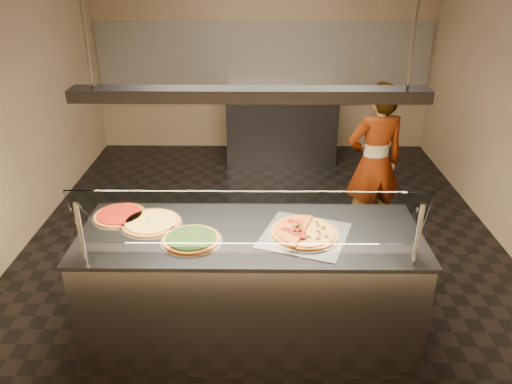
{
  "coord_description": "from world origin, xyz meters",
  "views": [
    {
      "loc": [
        -0.03,
        -4.5,
        2.76
      ],
      "look_at": [
        -0.07,
        -0.85,
        1.02
      ],
      "focal_mm": 35.0,
      "sensor_mm": 36.0,
      "label": 1
    }
  ],
  "objects_px": {
    "serving_counter": "(251,285)",
    "pizza_spinach": "(191,239)",
    "pizza_cheese": "(151,222)",
    "perforated_tray": "(304,235)",
    "pizza_spatula": "(157,223)",
    "heat_lamp_housing": "(250,94)",
    "pizza_tomato": "(120,215)",
    "sneeze_guard": "(249,219)",
    "half_pizza_sausage": "(321,232)",
    "worker": "(374,163)",
    "half_pizza_pepperoni": "(289,231)",
    "prep_table": "(281,127)"
  },
  "relations": [
    {
      "from": "serving_counter",
      "to": "pizza_spinach",
      "type": "height_order",
      "value": "pizza_spinach"
    },
    {
      "from": "pizza_cheese",
      "to": "perforated_tray",
      "type": "bearing_deg",
      "value": -8.01
    },
    {
      "from": "perforated_tray",
      "to": "pizza_cheese",
      "type": "height_order",
      "value": "pizza_cheese"
    },
    {
      "from": "pizza_spatula",
      "to": "heat_lamp_housing",
      "type": "bearing_deg",
      "value": -7.12
    },
    {
      "from": "serving_counter",
      "to": "pizza_tomato",
      "type": "relative_size",
      "value": 5.87
    },
    {
      "from": "serving_counter",
      "to": "sneeze_guard",
      "type": "bearing_deg",
      "value": -90.0
    },
    {
      "from": "sneeze_guard",
      "to": "half_pizza_sausage",
      "type": "height_order",
      "value": "sneeze_guard"
    },
    {
      "from": "worker",
      "to": "heat_lamp_housing",
      "type": "xyz_separation_m",
      "value": [
        -1.23,
        -1.56,
        1.11
      ]
    },
    {
      "from": "pizza_cheese",
      "to": "pizza_tomato",
      "type": "distance_m",
      "value": 0.28
    },
    {
      "from": "half_pizza_pepperoni",
      "to": "pizza_spatula",
      "type": "height_order",
      "value": "half_pizza_pepperoni"
    },
    {
      "from": "pizza_spinach",
      "to": "worker",
      "type": "xyz_separation_m",
      "value": [
        1.64,
        1.69,
        -0.11
      ]
    },
    {
      "from": "perforated_tray",
      "to": "serving_counter",
      "type": "bearing_deg",
      "value": 174.22
    },
    {
      "from": "prep_table",
      "to": "half_pizza_sausage",
      "type": "bearing_deg",
      "value": -88.04
    },
    {
      "from": "pizza_spinach",
      "to": "pizza_tomato",
      "type": "xyz_separation_m",
      "value": [
        -0.6,
        0.36,
        -0.0
      ]
    },
    {
      "from": "worker",
      "to": "heat_lamp_housing",
      "type": "distance_m",
      "value": 2.28
    },
    {
      "from": "pizza_spatula",
      "to": "pizza_tomato",
      "type": "bearing_deg",
      "value": 155.01
    },
    {
      "from": "serving_counter",
      "to": "pizza_tomato",
      "type": "height_order",
      "value": "pizza_tomato"
    },
    {
      "from": "half_pizza_sausage",
      "to": "pizza_spatula",
      "type": "bearing_deg",
      "value": 173.93
    },
    {
      "from": "half_pizza_pepperoni",
      "to": "worker",
      "type": "xyz_separation_m",
      "value": [
        0.95,
        1.6,
        -0.13
      ]
    },
    {
      "from": "perforated_tray",
      "to": "sneeze_guard",
      "type": "bearing_deg",
      "value": -142.15
    },
    {
      "from": "pizza_tomato",
      "to": "half_pizza_pepperoni",
      "type": "bearing_deg",
      "value": -11.94
    },
    {
      "from": "sneeze_guard",
      "to": "pizza_spinach",
      "type": "distance_m",
      "value": 0.54
    },
    {
      "from": "pizza_cheese",
      "to": "serving_counter",
      "type": "bearing_deg",
      "value": -9.17
    },
    {
      "from": "pizza_tomato",
      "to": "pizza_spatula",
      "type": "distance_m",
      "value": 0.34
    },
    {
      "from": "worker",
      "to": "half_pizza_pepperoni",
      "type": "bearing_deg",
      "value": 45.37
    },
    {
      "from": "half_pizza_pepperoni",
      "to": "worker",
      "type": "distance_m",
      "value": 1.87
    },
    {
      "from": "serving_counter",
      "to": "perforated_tray",
      "type": "bearing_deg",
      "value": -5.78
    },
    {
      "from": "half_pizza_pepperoni",
      "to": "heat_lamp_housing",
      "type": "height_order",
      "value": "heat_lamp_housing"
    },
    {
      "from": "pizza_spinach",
      "to": "pizza_spatula",
      "type": "height_order",
      "value": "pizza_spatula"
    },
    {
      "from": "perforated_tray",
      "to": "pizza_spinach",
      "type": "bearing_deg",
      "value": -173.78
    },
    {
      "from": "pizza_cheese",
      "to": "pizza_spinach",
      "type": "bearing_deg",
      "value": -36.5
    },
    {
      "from": "pizza_cheese",
      "to": "prep_table",
      "type": "xyz_separation_m",
      "value": [
        1.12,
        3.78,
        -0.48
      ]
    },
    {
      "from": "pizza_cheese",
      "to": "worker",
      "type": "distance_m",
      "value": 2.45
    },
    {
      "from": "half_pizza_sausage",
      "to": "pizza_spatula",
      "type": "height_order",
      "value": "half_pizza_sausage"
    },
    {
      "from": "serving_counter",
      "to": "half_pizza_pepperoni",
      "type": "xyz_separation_m",
      "value": [
        0.28,
        -0.04,
        0.5
      ]
    },
    {
      "from": "serving_counter",
      "to": "sneeze_guard",
      "type": "relative_size",
      "value": 1.11
    },
    {
      "from": "pizza_spatula",
      "to": "pizza_spinach",
      "type": "bearing_deg",
      "value": -36.98
    },
    {
      "from": "sneeze_guard",
      "to": "half_pizza_sausage",
      "type": "distance_m",
      "value": 0.65
    },
    {
      "from": "serving_counter",
      "to": "pizza_spatula",
      "type": "distance_m",
      "value": 0.86
    },
    {
      "from": "perforated_tray",
      "to": "pizza_tomato",
      "type": "relative_size",
      "value": 1.74
    },
    {
      "from": "pizza_tomato",
      "to": "pizza_spatula",
      "type": "xyz_separation_m",
      "value": [
        0.31,
        -0.15,
        0.01
      ]
    },
    {
      "from": "pizza_spatula",
      "to": "prep_table",
      "type": "height_order",
      "value": "pizza_spatula"
    },
    {
      "from": "pizza_cheese",
      "to": "pizza_tomato",
      "type": "height_order",
      "value": "same"
    },
    {
      "from": "pizza_spinach",
      "to": "prep_table",
      "type": "xyz_separation_m",
      "value": [
        0.79,
        4.03,
        -0.48
      ]
    },
    {
      "from": "perforated_tray",
      "to": "heat_lamp_housing",
      "type": "height_order",
      "value": "heat_lamp_housing"
    },
    {
      "from": "sneeze_guard",
      "to": "pizza_cheese",
      "type": "height_order",
      "value": "sneeze_guard"
    },
    {
      "from": "pizza_tomato",
      "to": "pizza_spinach",
      "type": "bearing_deg",
      "value": -31.08
    },
    {
      "from": "half_pizza_sausage",
      "to": "pizza_cheese",
      "type": "distance_m",
      "value": 1.27
    },
    {
      "from": "sneeze_guard",
      "to": "pizza_cheese",
      "type": "xyz_separation_m",
      "value": [
        -0.75,
        0.46,
        -0.28
      ]
    },
    {
      "from": "serving_counter",
      "to": "prep_table",
      "type": "xyz_separation_m",
      "value": [
        0.37,
        3.9,
        0.0
      ]
    }
  ]
}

